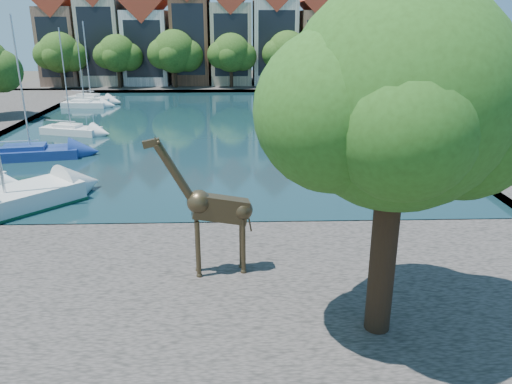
# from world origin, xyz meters

# --- Properties ---
(ground) EXTENTS (160.00, 160.00, 0.00)m
(ground) POSITION_xyz_m (0.00, 0.00, 0.00)
(ground) COLOR #38332B
(ground) RESTS_ON ground
(water_basin) EXTENTS (38.00, 50.00, 0.08)m
(water_basin) POSITION_xyz_m (0.00, 24.00, 0.04)
(water_basin) COLOR black
(water_basin) RESTS_ON ground
(near_quay) EXTENTS (50.00, 14.00, 0.50)m
(near_quay) POSITION_xyz_m (0.00, -7.00, 0.25)
(near_quay) COLOR #524A47
(near_quay) RESTS_ON ground
(far_quay) EXTENTS (60.00, 16.00, 0.50)m
(far_quay) POSITION_xyz_m (0.00, 56.00, 0.25)
(far_quay) COLOR #524A47
(far_quay) RESTS_ON ground
(right_quay) EXTENTS (14.00, 52.00, 0.50)m
(right_quay) POSITION_xyz_m (25.00, 24.00, 0.25)
(right_quay) COLOR #524A47
(right_quay) RESTS_ON ground
(plane_tree) EXTENTS (8.32, 6.40, 10.62)m
(plane_tree) POSITION_xyz_m (7.62, -9.01, 7.67)
(plane_tree) COLOR #332114
(plane_tree) RESTS_ON near_quay
(townhouse_west_end) EXTENTS (5.44, 9.18, 14.93)m
(townhouse_west_end) POSITION_xyz_m (-23.00, 55.99, 7.36)
(townhouse_west_end) COLOR #865E49
(townhouse_west_end) RESTS_ON far_quay
(townhouse_west_mid) EXTENTS (5.94, 9.18, 16.79)m
(townhouse_west_mid) POSITION_xyz_m (-17.00, 55.99, 8.23)
(townhouse_west_mid) COLOR #B9AA8E
(townhouse_west_mid) RESTS_ON far_quay
(townhouse_west_inner) EXTENTS (6.43, 9.18, 15.15)m
(townhouse_west_inner) POSITION_xyz_m (-10.50, 55.99, 7.35)
(townhouse_west_inner) COLOR silver
(townhouse_west_inner) RESTS_ON far_quay
(townhouse_center) EXTENTS (5.44, 9.18, 16.93)m
(townhouse_center) POSITION_xyz_m (-4.00, 55.99, 8.36)
(townhouse_center) COLOR brown
(townhouse_center) RESTS_ON far_quay
(townhouse_east_inner) EXTENTS (5.94, 9.18, 15.79)m
(townhouse_east_inner) POSITION_xyz_m (2.00, 55.99, 7.73)
(townhouse_east_inner) COLOR tan
(townhouse_east_inner) RESTS_ON far_quay
(townhouse_east_mid) EXTENTS (6.43, 9.18, 16.65)m
(townhouse_east_mid) POSITION_xyz_m (8.50, 55.99, 8.10)
(townhouse_east_mid) COLOR beige
(townhouse_east_mid) RESTS_ON far_quay
(townhouse_east_end) EXTENTS (5.44, 9.18, 14.43)m
(townhouse_east_end) POSITION_xyz_m (15.00, 55.99, 7.11)
(townhouse_east_end) COLOR #8B6142
(townhouse_east_end) RESTS_ON far_quay
(far_tree_far_west) EXTENTS (7.28, 5.60, 7.68)m
(far_tree_far_west) POSITION_xyz_m (-21.90, 50.49, 5.18)
(far_tree_far_west) COLOR #332114
(far_tree_far_west) RESTS_ON far_quay
(far_tree_west) EXTENTS (6.76, 5.20, 7.36)m
(far_tree_west) POSITION_xyz_m (-13.91, 50.49, 5.08)
(far_tree_west) COLOR #332114
(far_tree_west) RESTS_ON far_quay
(far_tree_mid_west) EXTENTS (7.80, 6.00, 8.00)m
(far_tree_mid_west) POSITION_xyz_m (-5.89, 50.49, 5.29)
(far_tree_mid_west) COLOR #332114
(far_tree_mid_west) RESTS_ON far_quay
(far_tree_mid_east) EXTENTS (7.02, 5.40, 7.52)m
(far_tree_mid_east) POSITION_xyz_m (2.10, 50.49, 5.13)
(far_tree_mid_east) COLOR #332114
(far_tree_mid_east) RESTS_ON far_quay
(far_tree_east) EXTENTS (7.54, 5.80, 7.84)m
(far_tree_east) POSITION_xyz_m (10.11, 50.49, 5.24)
(far_tree_east) COLOR #332114
(far_tree_east) RESTS_ON far_quay
(far_tree_far_east) EXTENTS (6.76, 5.20, 7.36)m
(far_tree_far_east) POSITION_xyz_m (18.09, 50.49, 5.08)
(far_tree_far_east) COLOR #332114
(far_tree_far_east) RESTS_ON far_quay
(giraffe_statue) EXTENTS (3.83, 0.98, 5.47)m
(giraffe_statue) POSITION_xyz_m (2.11, -5.10, 3.19)
(giraffe_statue) COLOR #3D311E
(giraffe_statue) RESTS_ON near_quay
(sailboat_left_b) EXTENTS (7.07, 3.58, 10.14)m
(sailboat_left_b) POSITION_xyz_m (-12.36, 13.78, 0.63)
(sailboat_left_b) COLOR navy
(sailboat_left_b) RESTS_ON water_basin
(sailboat_left_c) EXTENTS (5.59, 3.25, 9.12)m
(sailboat_left_c) POSITION_xyz_m (-12.00, 21.97, 0.57)
(sailboat_left_c) COLOR silver
(sailboat_left_c) RESTS_ON water_basin
(sailboat_left_d) EXTENTS (5.13, 2.08, 8.71)m
(sailboat_left_d) POSITION_xyz_m (-14.97, 36.29, 0.57)
(sailboat_left_d) COLOR white
(sailboat_left_d) RESTS_ON water_basin
(sailboat_left_e) EXTENTS (5.99, 3.58, 9.53)m
(sailboat_left_e) POSITION_xyz_m (-15.00, 39.22, 0.69)
(sailboat_left_e) COLOR silver
(sailboat_left_e) RESTS_ON water_basin
(sailboat_right_a) EXTENTS (5.36, 3.54, 8.55)m
(sailboat_right_a) POSITION_xyz_m (12.15, 8.74, 0.56)
(sailboat_right_a) COLOR beige
(sailboat_right_a) RESTS_ON water_basin
(sailboat_right_b) EXTENTS (7.02, 2.85, 10.17)m
(sailboat_right_b) POSITION_xyz_m (12.00, 18.51, 0.57)
(sailboat_right_b) COLOR navy
(sailboat_right_b) RESTS_ON water_basin
(sailboat_right_c) EXTENTS (5.96, 3.88, 8.17)m
(sailboat_right_c) POSITION_xyz_m (12.00, 31.42, 0.58)
(sailboat_right_c) COLOR white
(sailboat_right_c) RESTS_ON water_basin
(sailboat_right_d) EXTENTS (6.87, 4.72, 8.44)m
(sailboat_right_d) POSITION_xyz_m (15.00, 41.33, 0.65)
(sailboat_right_d) COLOR white
(sailboat_right_d) RESTS_ON water_basin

